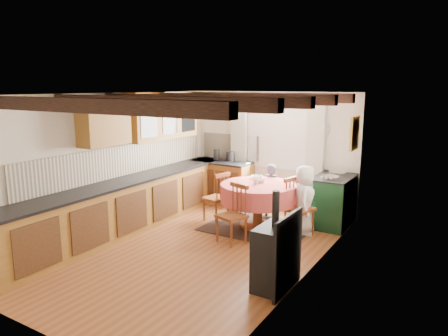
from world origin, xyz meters
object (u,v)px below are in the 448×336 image
Objects in this scene: chair_left at (216,196)px; cast_iron_stove at (275,240)px; chair_near at (231,214)px; aga_range at (332,200)px; chair_right at (299,207)px; dining_table at (258,206)px; child_far at (271,191)px; cup at (256,181)px; child_right at (304,200)px.

cast_iron_stove reaches higher than chair_left.
cast_iron_stove is at bearing -22.62° from chair_near.
chair_right is at bearing -110.48° from aga_range.
dining_table is 1.28× the size of child_far.
chair_near is 1.63m from cast_iron_stove.
chair_left is 9.23× the size of cup.
chair_near is at bearing 121.33° from child_right.
aga_range is at bearing 38.90° from dining_table.
chair_near is 0.92m from cup.
child_far is at bearing -171.85° from aga_range.
chair_left is 0.95× the size of chair_right.
child_far reaches higher than chair_right.
cast_iron_stove is 12.36× the size of cup.
child_right is (0.03, 0.13, 0.10)m from chair_right.
chair_left is at bearing 137.71° from cast_iron_stove.
chair_right is 0.90m from aga_range.
cup is at bearing 88.85° from child_far.
cast_iron_stove is at bearing 171.59° from child_right.
child_right reaches higher than cup.
chair_near is at bearing -93.09° from dining_table.
child_right is at bearing 144.73° from child_far.
dining_table is at bearing 104.44° from chair_left.
cup is (-0.84, -0.18, 0.26)m from child_right.
cast_iron_stove is (0.11, -2.78, 0.17)m from aga_range.
chair_left is at bearing 152.39° from chair_near.
cast_iron_stove is (1.24, -1.05, 0.15)m from chair_near.
child_right is at bearing 68.09° from chair_near.
chair_near is 0.77× the size of cast_iron_stove.
aga_range is at bearing -40.99° from child_right.
child_far is (0.79, 0.75, 0.05)m from chair_left.
dining_table is at bearing 122.00° from cast_iron_stove.
child_right is at bearing 108.81° from chair_left.
chair_right is at bearing 3.53° from cup.
chair_near reaches higher than aga_range.
chair_near is 1.21m from chair_right.
cast_iron_stove is 2.91m from child_far.
chair_left is 0.79× the size of child_right.
chair_left is at bearing 77.81° from child_right.
cup is at bearing 107.59° from chair_near.
cup is (-0.81, -0.05, 0.36)m from chair_right.
chair_right is 9.74× the size of cup.
aga_range is at bearing -175.22° from child_far.
child_far is at bearing 38.93° from child_right.
child_far is (-0.07, 0.71, 0.12)m from dining_table.
chair_near is at bearing 56.64° from chair_left.
cast_iron_stove is (1.19, -1.91, 0.23)m from dining_table.
cast_iron_stove reaches higher than aga_range.
dining_table is at bearing -141.10° from aga_range.
chair_left is at bearing -178.41° from cup.
aga_range is 1.17m from child_far.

